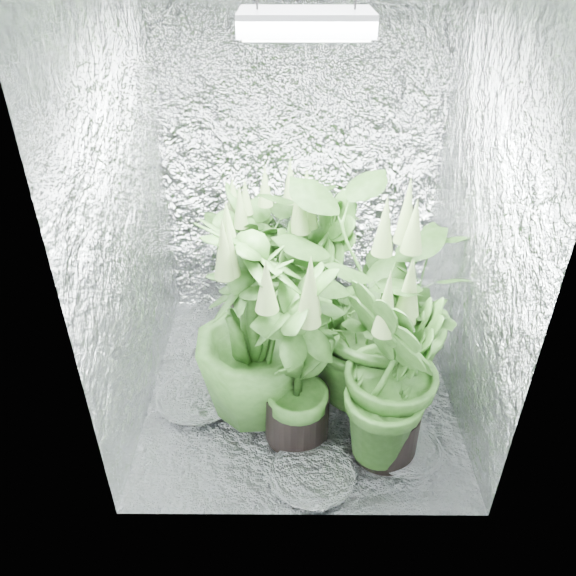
# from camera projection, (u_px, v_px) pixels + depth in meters

# --- Properties ---
(ground) EXTENTS (1.60, 1.60, 0.00)m
(ground) POSITION_uv_depth(u_px,v_px,m) (300.00, 386.00, 3.08)
(ground) COLOR white
(ground) RESTS_ON ground
(walls) EXTENTS (1.62, 1.62, 2.00)m
(walls) POSITION_uv_depth(u_px,v_px,m) (303.00, 222.00, 2.54)
(walls) COLOR white
(walls) RESTS_ON ground
(grow_lamp) EXTENTS (0.50, 0.30, 0.22)m
(grow_lamp) POSITION_uv_depth(u_px,v_px,m) (306.00, 23.00, 2.09)
(grow_lamp) COLOR gray
(grow_lamp) RESTS_ON ceiling
(plant_a) EXTENTS (1.04, 1.04, 1.06)m
(plant_a) POSITION_uv_depth(u_px,v_px,m) (286.00, 249.00, 3.35)
(plant_a) COLOR black
(plant_a) RESTS_ON ground
(plant_b) EXTENTS (0.66, 0.66, 1.00)m
(plant_b) POSITION_uv_depth(u_px,v_px,m) (250.00, 265.00, 3.28)
(plant_b) COLOR black
(plant_b) RESTS_ON ground
(plant_c) EXTENTS (0.65, 0.65, 1.07)m
(plant_c) POSITION_uv_depth(u_px,v_px,m) (314.00, 289.00, 3.01)
(plant_c) COLOR black
(plant_c) RESTS_ON ground
(plant_d) EXTENTS (0.81, 0.81, 1.15)m
(plant_d) POSITION_uv_depth(u_px,v_px,m) (253.00, 327.00, 2.66)
(plant_d) COLOR black
(plant_d) RESTS_ON ground
(plant_e) EXTENTS (1.05, 1.05, 1.19)m
(plant_e) POSITION_uv_depth(u_px,v_px,m) (374.00, 310.00, 2.71)
(plant_e) COLOR black
(plant_e) RESTS_ON ground
(plant_f) EXTENTS (0.60, 0.60, 1.06)m
(plant_f) POSITION_uv_depth(u_px,v_px,m) (298.00, 360.00, 2.54)
(plant_f) COLOR black
(plant_f) RESTS_ON ground
(plant_g) EXTENTS (0.54, 0.54, 1.07)m
(plant_g) POSITION_uv_depth(u_px,v_px,m) (393.00, 375.00, 2.44)
(plant_g) COLOR black
(plant_g) RESTS_ON ground
(circulation_fan) EXTENTS (0.18, 0.34, 0.39)m
(circulation_fan) POSITION_uv_depth(u_px,v_px,m) (398.00, 320.00, 3.32)
(circulation_fan) COLOR black
(circulation_fan) RESTS_ON ground
(plant_label) EXTENTS (0.05, 0.02, 0.07)m
(plant_label) POSITION_uv_depth(u_px,v_px,m) (405.00, 411.00, 2.52)
(plant_label) COLOR white
(plant_label) RESTS_ON plant_g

